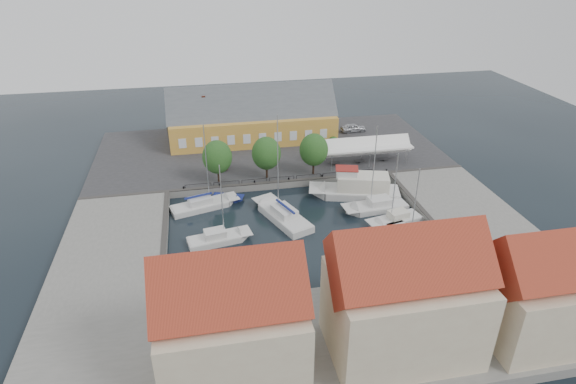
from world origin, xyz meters
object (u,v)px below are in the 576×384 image
object	(u,v)px
center_sailboat	(283,217)
east_boat_b	(396,221)
tent_canopy	(366,147)
car_red	(219,164)
trawler	(358,189)
launch_nw	(227,199)
launch_sw	(201,292)
east_boat_a	(376,207)
west_boat_a	(203,206)
west_boat_c	(218,240)
car_silver	(353,128)
warehouse	(249,120)
east_boat_c	(415,241)

from	to	relation	value
center_sailboat	east_boat_b	bearing A→B (deg)	-14.91
tent_canopy	car_red	distance (m)	22.91
trawler	launch_nw	distance (m)	18.33
trawler	east_boat_b	bearing A→B (deg)	-73.36
launch_sw	launch_nw	world-z (taller)	launch_sw
east_boat_a	west_boat_a	xyz separation A→B (m)	(-22.71, 4.78, 0.01)
trawler	east_boat_a	world-z (taller)	east_boat_a
tent_canopy	east_boat_a	size ratio (longest dim) A/B	1.13
center_sailboat	west_boat_c	xyz separation A→B (m)	(-8.52, -3.72, -0.10)
center_sailboat	car_silver	bearing A→B (deg)	55.90
car_silver	launch_nw	xyz separation A→B (m)	(-24.52, -19.69, -1.69)
car_silver	east_boat_a	bearing A→B (deg)	165.39
warehouse	center_sailboat	xyz separation A→B (m)	(1.04, -26.80, -4.07)
car_silver	east_boat_a	world-z (taller)	east_boat_a
east_boat_a	tent_canopy	bearing A→B (deg)	77.68
west_boat_a	west_boat_c	distance (m)	8.76
car_red	center_sailboat	xyz separation A→B (m)	(7.13, -15.35, -1.26)
west_boat_c	launch_sw	bearing A→B (deg)	-104.47
tent_canopy	car_silver	size ratio (longest dim) A/B	3.06
trawler	west_boat_a	world-z (taller)	west_boat_a
tent_canopy	east_boat_a	world-z (taller)	east_boat_a
launch_nw	trawler	bearing A→B (deg)	-7.55
trawler	launch_sw	xyz separation A→B (m)	(-22.38, -17.14, -0.93)
east_boat_b	west_boat_a	xyz separation A→B (m)	(-23.87, 8.62, 0.01)
center_sailboat	west_boat_c	world-z (taller)	center_sailboat
launch_sw	warehouse	bearing A→B (deg)	76.07
car_silver	west_boat_a	world-z (taller)	west_boat_a
car_red	east_boat_c	size ratio (longest dim) A/B	0.38
center_sailboat	launch_nw	bearing A→B (deg)	134.58
car_silver	launch_sw	world-z (taller)	car_silver
car_silver	east_boat_a	xyz separation A→B (m)	(-5.13, -26.29, -1.52)
east_boat_a	east_boat_c	size ratio (longest dim) A/B	1.24
center_sailboat	east_boat_c	bearing A→B (deg)	-30.62
launch_nw	west_boat_c	bearing A→B (deg)	-100.22
tent_canopy	east_boat_c	distance (m)	21.74
east_boat_a	launch_nw	size ratio (longest dim) A/B	2.63
tent_canopy	car_red	world-z (taller)	tent_canopy
east_boat_b	warehouse	bearing A→B (deg)	116.12
east_boat_a	west_boat_a	size ratio (longest dim) A/B	1.02
warehouse	west_boat_c	world-z (taller)	warehouse
east_boat_c	launch_sw	bearing A→B (deg)	-170.27
east_boat_a	east_boat_c	world-z (taller)	east_boat_a
east_boat_b	east_boat_a	bearing A→B (deg)	106.76
west_boat_c	launch_nw	distance (m)	10.62
tent_canopy	center_sailboat	xyz separation A→B (m)	(-15.56, -12.94, -3.32)
launch_sw	east_boat_c	bearing A→B (deg)	9.73
car_silver	east_boat_a	distance (m)	26.83
car_red	center_sailboat	world-z (taller)	center_sailboat
car_silver	trawler	bearing A→B (deg)	160.35
launch_sw	car_red	bearing A→B (deg)	82.45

